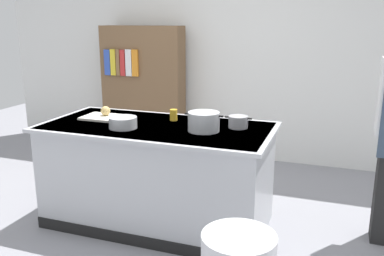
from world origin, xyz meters
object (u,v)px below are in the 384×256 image
at_px(onion, 106,111).
at_px(bookshelf, 143,91).
at_px(stock_pot, 204,122).
at_px(juice_cup, 174,115).
at_px(mixing_bowl, 123,123).
at_px(sauce_pan, 238,122).

distance_m(onion, bookshelf, 1.75).
bearing_deg(onion, stock_pot, -8.38).
distance_m(stock_pot, juice_cup, 0.45).
distance_m(stock_pot, bookshelf, 2.34).
xyz_separation_m(onion, mixing_bowl, (0.33, -0.28, -0.02)).
bearing_deg(sauce_pan, onion, -177.70).
distance_m(mixing_bowl, juice_cup, 0.49).
bearing_deg(juice_cup, mixing_bowl, -126.94).
relative_size(sauce_pan, bookshelf, 0.13).
xyz_separation_m(sauce_pan, mixing_bowl, (-0.90, -0.33, -0.00)).
bearing_deg(juice_cup, stock_pot, -35.00).
xyz_separation_m(onion, juice_cup, (0.63, 0.11, -0.01)).
bearing_deg(juice_cup, onion, -170.08).
bearing_deg(bookshelf, mixing_bowl, -68.28).
height_order(onion, stock_pot, stock_pot).
xyz_separation_m(stock_pot, bookshelf, (-1.45, 1.84, -0.12)).
bearing_deg(mixing_bowl, sauce_pan, 20.22).
bearing_deg(mixing_bowl, onion, 139.92).
relative_size(onion, sauce_pan, 0.38).
height_order(onion, juice_cup, onion).
relative_size(onion, juice_cup, 0.87).
distance_m(juice_cup, bookshelf, 1.92).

